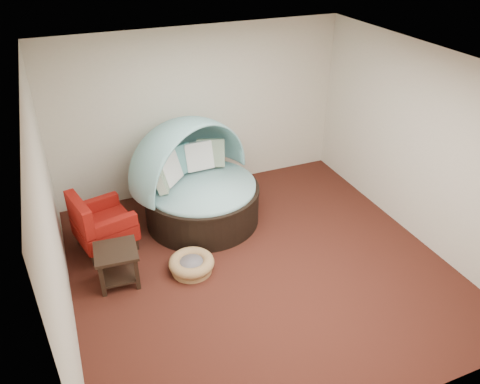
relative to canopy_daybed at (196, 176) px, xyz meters
name	(u,v)px	position (x,y,z in m)	size (l,w,h in m)	color
floor	(259,265)	(0.41, -1.50, -0.77)	(5.00, 5.00, 0.00)	#441C13
wall_back	(199,111)	(0.41, 1.00, 0.63)	(5.00, 5.00, 0.00)	beige
wall_front	(387,315)	(0.41, -4.00, 0.63)	(5.00, 5.00, 0.00)	beige
wall_left	(51,222)	(-2.09, -1.50, 0.63)	(5.00, 5.00, 0.00)	beige
wall_right	(420,146)	(2.91, -1.50, 0.63)	(5.00, 5.00, 0.00)	beige
ceiling	(264,68)	(0.41, -1.50, 2.03)	(5.00, 5.00, 0.00)	white
canopy_daybed	(196,176)	(0.00, 0.00, 0.00)	(2.42, 2.40, 1.66)	black
pet_basket	(192,264)	(-0.50, -1.24, -0.65)	(0.76, 0.76, 0.22)	#9A7546
red_armchair	(100,224)	(-1.54, -0.25, -0.35)	(0.94, 0.94, 0.91)	black
side_table	(117,261)	(-1.45, -1.08, -0.43)	(0.59, 0.59, 0.53)	black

